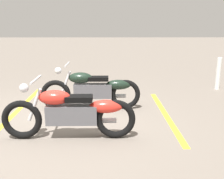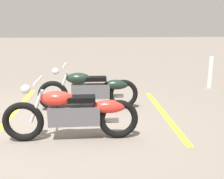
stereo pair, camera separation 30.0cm
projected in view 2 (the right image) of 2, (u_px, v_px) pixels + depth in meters
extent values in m
plane|color=slate|center=(55.00, 123.00, 5.16)|extent=(60.00, 60.00, 0.00)
torus|color=black|center=(23.00, 122.00, 4.29)|extent=(0.67, 0.12, 0.67)
torus|color=black|center=(118.00, 119.00, 4.41)|extent=(0.67, 0.12, 0.67)
cube|color=#59595E|center=(74.00, 115.00, 4.33)|extent=(0.84, 0.23, 0.32)
ellipsoid|color=red|center=(57.00, 98.00, 4.23)|extent=(0.52, 0.28, 0.24)
ellipsoid|color=red|center=(109.00, 106.00, 4.34)|extent=(0.56, 0.25, 0.22)
cube|color=black|center=(82.00, 99.00, 4.27)|extent=(0.44, 0.24, 0.09)
cylinder|color=silver|center=(36.00, 106.00, 4.24)|extent=(0.27, 0.06, 0.56)
cylinder|color=silver|center=(38.00, 80.00, 4.14)|extent=(0.04, 0.62, 0.04)
sphere|color=silver|center=(26.00, 89.00, 4.16)|extent=(0.15, 0.15, 0.15)
cylinder|color=silver|center=(98.00, 121.00, 4.53)|extent=(0.70, 0.10, 0.09)
torus|color=black|center=(53.00, 96.00, 5.81)|extent=(0.67, 0.12, 0.67)
torus|color=black|center=(123.00, 94.00, 5.93)|extent=(0.67, 0.12, 0.67)
cube|color=#59595E|center=(91.00, 91.00, 5.85)|extent=(0.84, 0.23, 0.32)
ellipsoid|color=black|center=(78.00, 78.00, 5.76)|extent=(0.52, 0.28, 0.24)
ellipsoid|color=black|center=(116.00, 85.00, 5.86)|extent=(0.56, 0.25, 0.22)
cube|color=black|center=(96.00, 79.00, 5.79)|extent=(0.44, 0.24, 0.09)
cylinder|color=silver|center=(63.00, 84.00, 5.76)|extent=(0.27, 0.06, 0.56)
cylinder|color=silver|center=(65.00, 65.00, 5.66)|extent=(0.04, 0.62, 0.04)
sphere|color=silver|center=(55.00, 71.00, 5.68)|extent=(0.15, 0.15, 0.15)
cylinder|color=silver|center=(108.00, 96.00, 6.06)|extent=(0.70, 0.10, 0.09)
cylinder|color=white|center=(210.00, 72.00, 7.79)|extent=(0.14, 0.14, 0.93)
cube|color=yellow|center=(18.00, 108.00, 6.01)|extent=(0.13, 3.20, 0.01)
cube|color=yellow|center=(163.00, 113.00, 5.69)|extent=(0.13, 3.20, 0.01)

